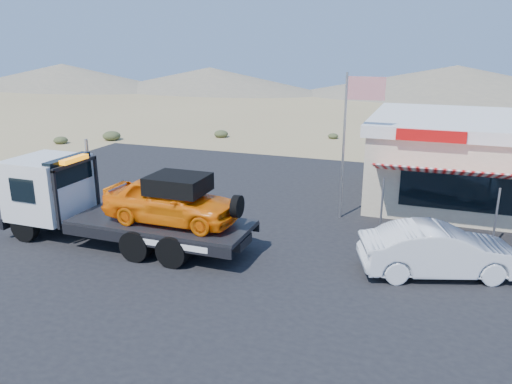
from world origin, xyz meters
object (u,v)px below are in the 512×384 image
white_sedan (439,251)px  flagpole (350,130)px  jerky_store (487,160)px  tow_truck (119,200)px

white_sedan → flagpole: bearing=22.1°
jerky_store → flagpole: 7.36m
white_sedan → jerky_store: (1.85, 8.79, 1.16)m
tow_truck → jerky_store: jerky_store is taller
jerky_store → flagpole: flagpole is taller
jerky_store → flagpole: (-5.57, -4.47, 1.77)m
jerky_store → flagpole: size_ratio=1.73×
white_sedan → tow_truck: bearing=77.7°
white_sedan → flagpole: 6.41m
tow_truck → flagpole: bearing=37.3°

